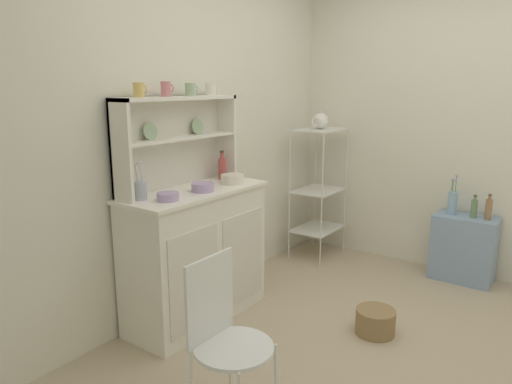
{
  "coord_description": "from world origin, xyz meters",
  "views": [
    {
      "loc": [
        -2.55,
        -0.75,
        1.59
      ],
      "look_at": [
        0.02,
        1.12,
        0.87
      ],
      "focal_mm": 33.14,
      "sensor_mm": 36.0,
      "label": 1
    }
  ],
  "objects_px": {
    "floor_basket": "(375,322)",
    "jam_bottle": "(222,168)",
    "bakers_rack": "(319,182)",
    "vinegar_bottle": "(489,209)",
    "flower_vase": "(452,201)",
    "side_shelf_blue": "(463,248)",
    "oil_bottle": "(474,208)",
    "cup_gold_0": "(139,90)",
    "utensil_jar": "(140,190)",
    "bowl_mixing_large": "(168,197)",
    "hutch_cabinet": "(196,254)",
    "hutch_shelf_unit": "(175,134)",
    "wire_chair": "(224,330)",
    "porcelain_teapot": "(320,121)"
  },
  "relations": [
    {
      "from": "wire_chair",
      "to": "cup_gold_0",
      "type": "relative_size",
      "value": 9.91
    },
    {
      "from": "jam_bottle",
      "to": "vinegar_bottle",
      "type": "relative_size",
      "value": 1.01
    },
    {
      "from": "bakers_rack",
      "to": "oil_bottle",
      "type": "relative_size",
      "value": 6.43
    },
    {
      "from": "floor_basket",
      "to": "jam_bottle",
      "type": "distance_m",
      "value": 1.5
    },
    {
      "from": "bowl_mixing_large",
      "to": "vinegar_bottle",
      "type": "relative_size",
      "value": 0.65
    },
    {
      "from": "side_shelf_blue",
      "to": "wire_chair",
      "type": "distance_m",
      "value": 2.57
    },
    {
      "from": "vinegar_bottle",
      "to": "cup_gold_0",
      "type": "bearing_deg",
      "value": 142.37
    },
    {
      "from": "hutch_cabinet",
      "to": "hutch_shelf_unit",
      "type": "distance_m",
      "value": 0.82
    },
    {
      "from": "vinegar_bottle",
      "to": "floor_basket",
      "type": "bearing_deg",
      "value": 162.57
    },
    {
      "from": "bakers_rack",
      "to": "utensil_jar",
      "type": "distance_m",
      "value": 1.99
    },
    {
      "from": "oil_bottle",
      "to": "vinegar_bottle",
      "type": "distance_m",
      "value": 0.11
    },
    {
      "from": "hutch_shelf_unit",
      "to": "cup_gold_0",
      "type": "xyz_separation_m",
      "value": [
        -0.32,
        -0.04,
        0.29
      ]
    },
    {
      "from": "jam_bottle",
      "to": "hutch_shelf_unit",
      "type": "bearing_deg",
      "value": 168.96
    },
    {
      "from": "flower_vase",
      "to": "side_shelf_blue",
      "type": "bearing_deg",
      "value": -89.78
    },
    {
      "from": "floor_basket",
      "to": "utensil_jar",
      "type": "relative_size",
      "value": 1.07
    },
    {
      "from": "hutch_shelf_unit",
      "to": "bowl_mixing_large",
      "type": "height_order",
      "value": "hutch_shelf_unit"
    },
    {
      "from": "hutch_shelf_unit",
      "to": "wire_chair",
      "type": "xyz_separation_m",
      "value": [
        -0.75,
        -1.03,
        -0.75
      ]
    },
    {
      "from": "floor_basket",
      "to": "cup_gold_0",
      "type": "height_order",
      "value": "cup_gold_0"
    },
    {
      "from": "hutch_cabinet",
      "to": "vinegar_bottle",
      "type": "xyz_separation_m",
      "value": [
        1.77,
        -1.49,
        0.17
      ]
    },
    {
      "from": "floor_basket",
      "to": "vinegar_bottle",
      "type": "relative_size",
      "value": 1.22
    },
    {
      "from": "side_shelf_blue",
      "to": "oil_bottle",
      "type": "height_order",
      "value": "oil_bottle"
    },
    {
      "from": "cup_gold_0",
      "to": "utensil_jar",
      "type": "distance_m",
      "value": 0.59
    },
    {
      "from": "bakers_rack",
      "to": "wire_chair",
      "type": "relative_size",
      "value": 1.41
    },
    {
      "from": "side_shelf_blue",
      "to": "flower_vase",
      "type": "height_order",
      "value": "flower_vase"
    },
    {
      "from": "side_shelf_blue",
      "to": "bowl_mixing_large",
      "type": "height_order",
      "value": "bowl_mixing_large"
    },
    {
      "from": "hutch_shelf_unit",
      "to": "bowl_mixing_large",
      "type": "bearing_deg",
      "value": -142.54
    },
    {
      "from": "jam_bottle",
      "to": "flower_vase",
      "type": "bearing_deg",
      "value": -43.3
    },
    {
      "from": "bakers_rack",
      "to": "cup_gold_0",
      "type": "relative_size",
      "value": 13.99
    },
    {
      "from": "side_shelf_blue",
      "to": "cup_gold_0",
      "type": "height_order",
      "value": "cup_gold_0"
    },
    {
      "from": "floor_basket",
      "to": "porcelain_teapot",
      "type": "xyz_separation_m",
      "value": [
        1.07,
        1.02,
        1.19
      ]
    },
    {
      "from": "floor_basket",
      "to": "jam_bottle",
      "type": "height_order",
      "value": "jam_bottle"
    },
    {
      "from": "floor_basket",
      "to": "flower_vase",
      "type": "bearing_deg",
      "value": -5.48
    },
    {
      "from": "wire_chair",
      "to": "utensil_jar",
      "type": "xyz_separation_m",
      "value": [
        0.36,
        0.95,
        0.46
      ]
    },
    {
      "from": "hutch_shelf_unit",
      "to": "utensil_jar",
      "type": "xyz_separation_m",
      "value": [
        -0.39,
        -0.09,
        -0.3
      ]
    },
    {
      "from": "utensil_jar",
      "to": "flower_vase",
      "type": "relative_size",
      "value": 0.69
    },
    {
      "from": "side_shelf_blue",
      "to": "bowl_mixing_large",
      "type": "relative_size",
      "value": 4.06
    },
    {
      "from": "oil_bottle",
      "to": "flower_vase",
      "type": "bearing_deg",
      "value": 90.16
    },
    {
      "from": "wire_chair",
      "to": "jam_bottle",
      "type": "height_order",
      "value": "jam_bottle"
    },
    {
      "from": "vinegar_bottle",
      "to": "side_shelf_blue",
      "type": "bearing_deg",
      "value": 90.0
    },
    {
      "from": "side_shelf_blue",
      "to": "vinegar_bottle",
      "type": "bearing_deg",
      "value": -90.0
    },
    {
      "from": "jam_bottle",
      "to": "utensil_jar",
      "type": "distance_m",
      "value": 0.78
    },
    {
      "from": "jam_bottle",
      "to": "hutch_cabinet",
      "type": "bearing_deg",
      "value": -167.51
    },
    {
      "from": "bakers_rack",
      "to": "floor_basket",
      "type": "distance_m",
      "value": 1.61
    },
    {
      "from": "bowl_mixing_large",
      "to": "oil_bottle",
      "type": "relative_size",
      "value": 0.72
    },
    {
      "from": "bakers_rack",
      "to": "vinegar_bottle",
      "type": "bearing_deg",
      "value": -82.38
    },
    {
      "from": "side_shelf_blue",
      "to": "utensil_jar",
      "type": "xyz_separation_m",
      "value": [
        -2.16,
        1.41,
        0.7
      ]
    },
    {
      "from": "bakers_rack",
      "to": "flower_vase",
      "type": "height_order",
      "value": "bakers_rack"
    },
    {
      "from": "hutch_shelf_unit",
      "to": "wire_chair",
      "type": "height_order",
      "value": "hutch_shelf_unit"
    },
    {
      "from": "hutch_shelf_unit",
      "to": "porcelain_teapot",
      "type": "relative_size",
      "value": 4.24
    },
    {
      "from": "bakers_rack",
      "to": "floor_basket",
      "type": "bearing_deg",
      "value": -136.26
    }
  ]
}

